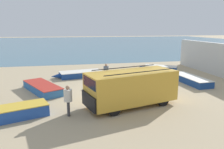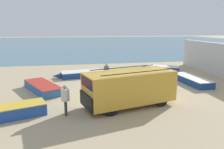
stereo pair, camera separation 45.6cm
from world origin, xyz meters
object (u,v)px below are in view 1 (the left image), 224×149
Objects in this scene: fishing_rowboat_1 at (79,74)px; fishing_rowboat_3 at (42,87)px; fishing_rowboat_4 at (159,68)px; fisherman_2 at (68,98)px; fisherman_0 at (106,71)px; parked_van at (131,87)px; fishing_rowboat_2 at (11,113)px; fishing_rowboat_0 at (189,79)px.

fishing_rowboat_3 is at bearing 43.30° from fishing_rowboat_1.
fishing_rowboat_4 is 14.69m from fisherman_2.
fishing_rowboat_4 is 7.98m from fisherman_0.
fisherman_2 is (-9.93, -10.80, 0.74)m from fishing_rowboat_4.
parked_van is 7.09m from fishing_rowboat_3.
fisherman_0 reaches higher than fishing_rowboat_4.
fishing_rowboat_1 is 9.37m from fisherman_2.
fisherman_0 is at bearing 64.62° from fishing_rowboat_4.
fishing_rowboat_3 is 5.37m from fisherman_0.
fishing_rowboat_3 is 13.15m from fishing_rowboat_4.
fisherman_0 is 7.29m from fisherman_2.
fisherman_0 is (2.09, -2.74, 0.71)m from fishing_rowboat_1.
fisherman_2 is at bearing 173.57° from fishing_rowboat_3.
fishing_rowboat_2 is (-4.06, -9.11, 0.04)m from fishing_rowboat_1.
fishing_rowboat_2 is (-6.63, -0.64, -0.84)m from parked_van.
fishing_rowboat_0 reaches higher than fishing_rowboat_4.
fishing_rowboat_2 is 1.04× the size of fishing_rowboat_4.
fishing_rowboat_4 is (8.80, 1.53, -0.02)m from fishing_rowboat_1.
fishing_rowboat_2 is (-13.17, -5.06, 0.04)m from fishing_rowboat_0.
parked_van is 1.16× the size of fishing_rowboat_3.
fisherman_0 is (-6.71, -4.26, 0.73)m from fishing_rowboat_4.
fishing_rowboat_2 is at bearing 55.00° from fishing_rowboat_1.
fisherman_2 is (2.93, -0.16, 0.67)m from fishing_rowboat_2.
fishing_rowboat_0 is at bearing -178.07° from fishing_rowboat_2.
fishing_rowboat_3 is at bearing 87.17° from fishing_rowboat_0.
fisherman_0 is at bearing -117.45° from fisherman_2.
parked_van is at bearing 95.88° from fishing_rowboat_1.
fishing_rowboat_4 is (6.23, 10.00, -0.90)m from parked_van.
fishing_rowboat_2 is at bearing -4.37° from fisherman_2.
parked_van reaches higher than fishing_rowboat_1.
fishing_rowboat_4 is (12.86, 10.63, -0.06)m from fishing_rowboat_2.
fishing_rowboat_2 reaches higher than fishing_rowboat_1.
fishing_rowboat_2 reaches higher than fishing_rowboat_3.
fishing_rowboat_1 is 5.19m from fishing_rowboat_3.
fishing_rowboat_0 is 3.10× the size of fisherman_2.
fisherman_2 reaches higher than fishing_rowboat_0.
fishing_rowboat_3 is (-3.03, -4.21, 0.01)m from fishing_rowboat_1.
fisherman_0 is at bearing -100.91° from fishing_rowboat_3.
parked_van is 1.39× the size of fishing_rowboat_2.
fishing_rowboat_0 is 7.18m from fisherman_0.
fishing_rowboat_2 is 0.84× the size of fishing_rowboat_3.
fishing_rowboat_1 is 9.97m from fishing_rowboat_2.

